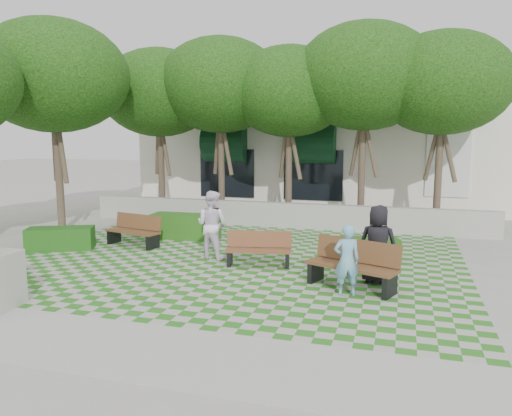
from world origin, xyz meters
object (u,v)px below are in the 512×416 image
(hedge_west, at_px, (60,239))
(person_blue, at_px, (347,260))
(hedge_east, at_px, (365,250))
(person_dark, at_px, (378,244))
(bench_east, at_px, (353,265))
(person_white, at_px, (212,225))
(hedge_midleft, at_px, (185,226))
(bench_mid, at_px, (259,250))
(bench_west, at_px, (134,231))

(hedge_west, height_order, person_blue, person_blue)
(hedge_east, xyz_separation_m, person_dark, (0.43, -1.92, 0.60))
(bench_east, height_order, hedge_east, bench_east)
(hedge_east, relative_size, person_white, 0.95)
(hedge_midleft, height_order, person_blue, person_blue)
(hedge_east, relative_size, person_dark, 0.98)
(bench_mid, distance_m, person_dark, 3.14)
(person_dark, bearing_deg, hedge_midleft, -19.59)
(hedge_midleft, relative_size, person_dark, 1.23)
(bench_west, height_order, person_blue, person_blue)
(person_blue, height_order, person_dark, person_dark)
(bench_west, distance_m, hedge_west, 2.14)
(hedge_east, xyz_separation_m, hedge_west, (-8.76, -1.21, 0.02))
(bench_west, distance_m, hedge_east, 6.93)
(person_white, bearing_deg, bench_west, -3.82)
(bench_west, xyz_separation_m, hedge_west, (-1.83, -1.10, -0.13))
(bench_east, relative_size, bench_mid, 1.21)
(bench_east, distance_m, person_dark, 0.85)
(hedge_midleft, distance_m, hedge_west, 3.83)
(bench_east, bearing_deg, person_blue, -77.12)
(bench_west, distance_m, person_blue, 7.39)
(bench_mid, relative_size, hedge_west, 0.94)
(person_white, bearing_deg, person_dark, 178.02)
(bench_west, bearing_deg, person_white, -0.77)
(person_white, bearing_deg, bench_east, 169.17)
(bench_mid, height_order, person_blue, person_blue)
(hedge_east, xyz_separation_m, hedge_midleft, (-5.92, 1.36, 0.08))
(bench_mid, bearing_deg, hedge_east, 14.81)
(hedge_west, bearing_deg, person_white, 4.07)
(hedge_east, bearing_deg, hedge_midleft, 167.07)
(bench_west, xyz_separation_m, hedge_midleft, (1.01, 1.48, -0.07))
(bench_west, bearing_deg, hedge_east, 15.12)
(hedge_west, bearing_deg, bench_west, 30.88)
(bench_east, xyz_separation_m, person_white, (-4.00, 1.61, 0.42))
(hedge_east, height_order, person_white, person_white)
(bench_mid, distance_m, bench_west, 4.47)
(hedge_midleft, bearing_deg, bench_east, -33.32)
(hedge_west, relative_size, person_white, 1.00)
(person_blue, xyz_separation_m, person_white, (-3.91, 2.16, 0.17))
(bench_west, bearing_deg, hedge_west, -134.97)
(bench_west, relative_size, hedge_midleft, 0.85)
(bench_west, relative_size, person_blue, 1.24)
(hedge_midleft, height_order, hedge_west, hedge_midleft)
(hedge_midleft, relative_size, person_blue, 1.46)
(person_dark, distance_m, person_white, 4.61)
(hedge_east, xyz_separation_m, person_white, (-4.06, -0.88, 0.62))
(bench_mid, relative_size, hedge_midleft, 0.79)
(bench_west, height_order, person_white, person_white)
(bench_mid, bearing_deg, hedge_midleft, 130.38)
(bench_mid, xyz_separation_m, bench_west, (-4.32, 1.15, 0.03))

